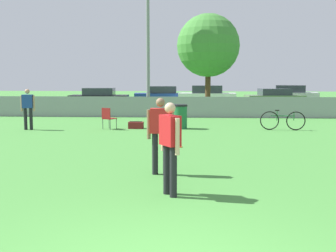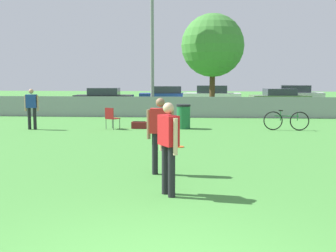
# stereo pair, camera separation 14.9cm
# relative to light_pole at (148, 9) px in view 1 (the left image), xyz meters

# --- Properties ---
(fence_backline) EXTENTS (25.30, 0.07, 1.21)m
(fence_backline) POSITION_rel_light_pole_xyz_m (2.29, -1.61, -5.33)
(fence_backline) COLOR gray
(fence_backline) RESTS_ON ground_plane
(light_pole) EXTENTS (0.90, 0.36, 10.18)m
(light_pole) POSITION_rel_light_pole_xyz_m (0.00, 0.00, 0.00)
(light_pole) COLOR gray
(light_pole) RESTS_ON ground_plane
(tree_near_pole) EXTENTS (3.68, 3.68, 5.82)m
(tree_near_pole) POSITION_rel_light_pole_xyz_m (3.42, 1.27, -1.92)
(tree_near_pole) COLOR #4C331E
(tree_near_pole) RESTS_ON ground_plane
(player_defender_red) EXTENTS (0.42, 0.51, 1.68)m
(player_defender_red) POSITION_rel_light_pole_xyz_m (2.22, -16.44, -4.90)
(player_defender_red) COLOR black
(player_defender_red) RESTS_ON ground_plane
(player_thrower_red) EXTENTS (0.59, 0.22, 1.68)m
(player_thrower_red) POSITION_rel_light_pole_xyz_m (1.91, -14.80, -4.90)
(player_thrower_red) COLOR black
(player_thrower_red) RESTS_ON ground_plane
(spectator_in_blue) EXTENTS (0.57, 0.24, 1.65)m
(spectator_in_blue) POSITION_rel_light_pole_xyz_m (-4.09, -7.26, -4.92)
(spectator_in_blue) COLOR black
(spectator_in_blue) RESTS_ON ground_plane
(frisbee_disc) EXTENTS (0.27, 0.27, 0.03)m
(frisbee_disc) POSITION_rel_light_pole_xyz_m (2.14, -11.17, -5.86)
(frisbee_disc) COLOR #E5591E
(frisbee_disc) RESTS_ON ground_plane
(folding_chair_sideline) EXTENTS (0.60, 0.60, 0.88)m
(folding_chair_sideline) POSITION_rel_light_pole_xyz_m (-0.88, -6.92, -5.37)
(folding_chair_sideline) COLOR #333338
(folding_chair_sideline) RESTS_ON ground_plane
(bicycle_sideline) EXTENTS (1.79, 0.44, 0.81)m
(bicycle_sideline) POSITION_rel_light_pole_xyz_m (6.20, -6.72, -5.49)
(bicycle_sideline) COLOR black
(bicycle_sideline) RESTS_ON ground_plane
(trash_bin) EXTENTS (0.59, 0.59, 1.00)m
(trash_bin) POSITION_rel_light_pole_xyz_m (2.05, -6.49, -5.37)
(trash_bin) COLOR #1E6638
(trash_bin) RESTS_ON ground_plane
(gear_bag_sideline) EXTENTS (0.62, 0.34, 0.30)m
(gear_bag_sideline) POSITION_rel_light_pole_xyz_m (0.21, -6.58, -5.74)
(gear_bag_sideline) COLOR maroon
(gear_bag_sideline) RESTS_ON ground_plane
(parked_car_dark) EXTENTS (4.14, 1.92, 1.38)m
(parked_car_dark) POSITION_rel_light_pole_xyz_m (-4.08, 5.45, -5.20)
(parked_car_dark) COLOR black
(parked_car_dark) RESTS_ON ground_plane
(parked_car_blue) EXTENTS (4.36, 2.06, 1.43)m
(parked_car_blue) POSITION_rel_light_pole_xyz_m (0.08, 8.85, -5.20)
(parked_car_blue) COLOR black
(parked_car_blue) RESTS_ON ground_plane
(parked_car_white) EXTENTS (4.26, 1.89, 1.52)m
(parked_car_white) POSITION_rel_light_pole_xyz_m (3.57, 7.64, -5.15)
(parked_car_white) COLOR black
(parked_car_white) RESTS_ON ground_plane
(parked_car_olive) EXTENTS (4.27, 2.17, 1.31)m
(parked_car_olive) POSITION_rel_light_pole_xyz_m (8.40, 7.02, -5.23)
(parked_car_olive) COLOR black
(parked_car_olive) RESTS_ON ground_plane
(parked_car_silver) EXTENTS (4.48, 2.38, 1.50)m
(parked_car_silver) POSITION_rel_light_pole_xyz_m (10.18, 10.18, -5.17)
(parked_car_silver) COLOR black
(parked_car_silver) RESTS_ON ground_plane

